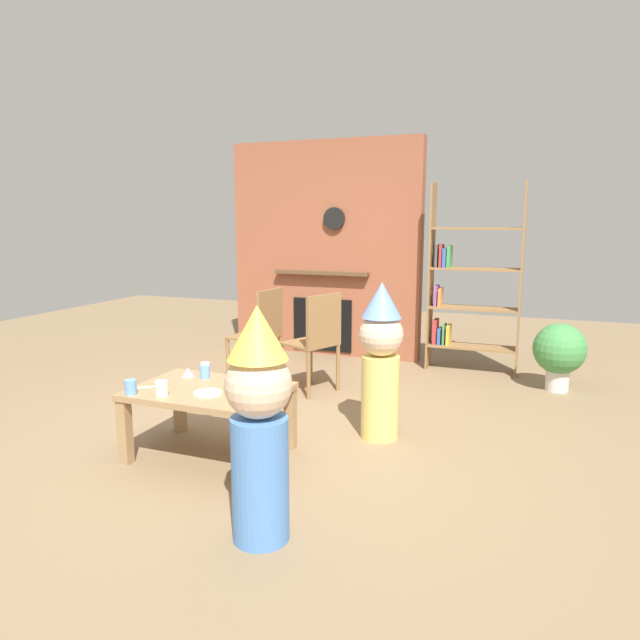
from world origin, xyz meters
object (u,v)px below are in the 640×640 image
object	(u,v)px
bookshelf	(467,286)
paper_cup_near_right	(205,368)
dining_chair_middle	(317,337)
potted_plant_tall	(559,351)
paper_cup_center	(205,372)
paper_plate_front	(208,393)
child_with_cone_hat	(259,419)
paper_cup_near_left	(162,388)
dining_chair_left	(262,330)
paper_cup_far_left	(131,387)
coffee_table	(209,399)
child_in_pink	(381,357)
birthday_cake_slice	(188,372)
paper_plate_rear	(244,386)

from	to	relation	value
bookshelf	paper_cup_near_right	world-z (taller)	bookshelf
dining_chair_middle	potted_plant_tall	bearing A→B (deg)	-132.05
paper_cup_center	dining_chair_middle	world-z (taller)	dining_chair_middle
paper_cup_near_right	paper_plate_front	bearing A→B (deg)	-56.05
child_with_cone_hat	bookshelf	bearing A→B (deg)	-53.64
paper_cup_near_left	paper_plate_front	world-z (taller)	paper_cup_near_left
paper_cup_near_right	potted_plant_tall	world-z (taller)	potted_plant_tall
bookshelf	dining_chair_left	xyz separation A→B (m)	(-1.74, -1.15, -0.36)
paper_cup_center	paper_cup_far_left	distance (m)	0.53
potted_plant_tall	child_with_cone_hat	bearing A→B (deg)	-114.72
coffee_table	child_with_cone_hat	size ratio (longest dim) A/B	0.85
paper_cup_near_right	coffee_table	bearing A→B (deg)	-54.17
bookshelf	child_in_pink	distance (m)	2.13
paper_cup_near_right	child_in_pink	xyz separation A→B (m)	(1.16, 0.42, 0.09)
bookshelf	birthday_cake_slice	bearing A→B (deg)	-121.52
paper_cup_near_right	child_with_cone_hat	distance (m)	1.41
dining_chair_middle	potted_plant_tall	xyz separation A→B (m)	(2.02, 0.84, -0.14)
birthday_cake_slice	child_in_pink	xyz separation A→B (m)	(1.25, 0.51, 0.10)
paper_cup_near_right	paper_cup_center	size ratio (longest dim) A/B	0.97
bookshelf	coffee_table	bearing A→B (deg)	-115.02
dining_chair_middle	dining_chair_left	bearing A→B (deg)	13.84
paper_cup_near_right	dining_chair_left	xyz separation A→B (m)	(-0.24, 1.36, 0.01)
coffee_table	paper_cup_far_left	size ratio (longest dim) A/B	10.56
paper_cup_near_left	paper_cup_center	size ratio (longest dim) A/B	1.08
child_in_pink	birthday_cake_slice	bearing A→B (deg)	-14.11
child_with_cone_hat	potted_plant_tall	bearing A→B (deg)	-69.52
paper_cup_near_right	paper_plate_rear	bearing A→B (deg)	-23.51
birthday_cake_slice	dining_chair_left	world-z (taller)	dining_chair_left
dining_chair_left	dining_chair_middle	bearing A→B (deg)	174.76
paper_plate_rear	dining_chair_middle	size ratio (longest dim) A/B	0.23
paper_cup_far_left	dining_chair_middle	distance (m)	1.88
bookshelf	dining_chair_middle	xyz separation A→B (m)	(-1.14, -1.27, -0.36)
child_in_pink	potted_plant_tall	distance (m)	2.07
bookshelf	paper_cup_far_left	world-z (taller)	bookshelf
coffee_table	paper_cup_center	world-z (taller)	paper_cup_center
paper_cup_near_right	child_with_cone_hat	bearing A→B (deg)	-47.41
paper_cup_center	bookshelf	bearing A→B (deg)	60.62
coffee_table	child_with_cone_hat	xyz separation A→B (m)	(0.75, -0.76, 0.22)
paper_cup_center	child_in_pink	size ratio (longest dim) A/B	0.08
bookshelf	paper_cup_center	bearing A→B (deg)	-119.38
paper_cup_near_left	birthday_cake_slice	world-z (taller)	paper_cup_near_left
paper_cup_near_left	paper_cup_near_right	size ratio (longest dim) A/B	1.11
child_in_pink	paper_plate_rear	bearing A→B (deg)	1.59
potted_plant_tall	paper_cup_near_left	bearing A→B (deg)	-132.40
child_in_pink	paper_cup_near_right	bearing A→B (deg)	-16.37
birthday_cake_slice	dining_chair_middle	xyz separation A→B (m)	(0.45, 1.32, 0.02)
paper_cup_near_left	potted_plant_tall	size ratio (longest dim) A/B	0.15
paper_cup_center	paper_cup_far_left	world-z (taller)	paper_cup_far_left
bookshelf	paper_plate_rear	world-z (taller)	bookshelf
paper_plate_rear	potted_plant_tall	distance (m)	3.01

